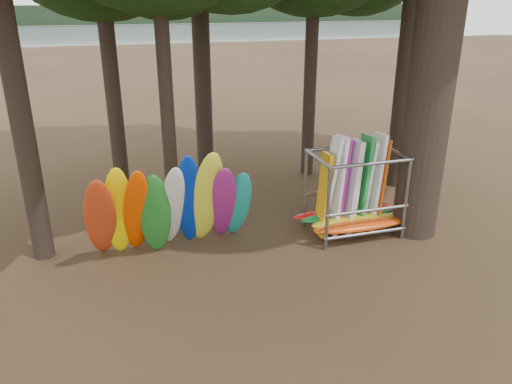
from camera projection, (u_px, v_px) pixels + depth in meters
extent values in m
plane|color=#47331E|center=(273.00, 269.00, 11.83)|extent=(120.00, 120.00, 0.00)
plane|color=gray|center=(128.00, 44.00, 65.26)|extent=(160.00, 160.00, 0.00)
cube|color=black|center=(114.00, 15.00, 109.04)|extent=(160.00, 4.00, 4.00)
cylinder|color=black|center=(3.00, 16.00, 10.37)|extent=(0.50, 0.50, 11.30)
cylinder|color=black|center=(107.00, 34.00, 14.31)|extent=(0.47, 0.47, 10.04)
cylinder|color=black|center=(200.00, 5.00, 16.57)|extent=(0.60, 0.60, 11.47)
cylinder|color=black|center=(312.00, 28.00, 16.37)|extent=(0.44, 0.44, 10.10)
cylinder|color=black|center=(162.00, 31.00, 12.19)|extent=(0.37, 0.37, 10.50)
ellipsoid|color=#B43313|center=(100.00, 219.00, 11.52)|extent=(0.81, 1.84, 2.62)
ellipsoid|color=#F2D900|center=(118.00, 212.00, 11.75)|extent=(0.77, 1.33, 2.67)
ellipsoid|color=#E34000|center=(137.00, 212.00, 11.73)|extent=(0.77, 1.81, 2.73)
ellipsoid|color=#1D6B22|center=(155.00, 215.00, 11.85)|extent=(0.82, 1.34, 2.51)
ellipsoid|color=silver|center=(172.00, 208.00, 12.03)|extent=(0.75, 1.83, 2.71)
ellipsoid|color=#0528A6|center=(189.00, 202.00, 12.06)|extent=(0.82, 1.76, 2.93)
ellipsoid|color=#CDD52E|center=(206.00, 199.00, 12.11)|extent=(0.88, 1.93, 3.02)
ellipsoid|color=#8B1C71|center=(223.00, 204.00, 12.34)|extent=(0.93, 2.07, 2.66)
ellipsoid|color=teal|center=(238.00, 205.00, 12.60)|extent=(0.71, 1.77, 2.41)
ellipsoid|color=#D8430C|center=(361.00, 225.00, 13.10)|extent=(2.70, 0.55, 0.24)
ellipsoid|color=gold|center=(355.00, 221.00, 13.38)|extent=(2.57, 0.55, 0.24)
ellipsoid|color=#197330|center=(349.00, 215.00, 13.73)|extent=(2.85, 0.55, 0.24)
ellipsoid|color=red|center=(345.00, 211.00, 13.95)|extent=(3.08, 0.55, 0.24)
cube|color=#DF9D0B|center=(323.00, 195.00, 13.19)|extent=(0.34, 0.75, 2.28)
cube|color=white|center=(328.00, 186.00, 13.27)|extent=(0.62, 0.75, 2.65)
cube|color=silver|center=(336.00, 186.00, 13.23)|extent=(0.45, 0.82, 2.69)
cube|color=#A81CA3|center=(340.00, 185.00, 13.42)|extent=(0.39, 0.78, 2.63)
cube|color=silver|center=(350.00, 188.00, 13.28)|extent=(0.40, 0.79, 2.56)
cube|color=silver|center=(354.00, 186.00, 13.48)|extent=(0.34, 0.77, 2.53)
cube|color=#1C8036|center=(362.00, 184.00, 13.40)|extent=(0.35, 0.78, 2.69)
cube|color=white|center=(365.00, 185.00, 13.65)|extent=(0.46, 0.76, 2.46)
cube|color=white|center=(374.00, 182.00, 13.50)|extent=(0.40, 0.78, 2.70)
cube|color=orange|center=(378.00, 183.00, 13.69)|extent=(0.43, 0.80, 2.51)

